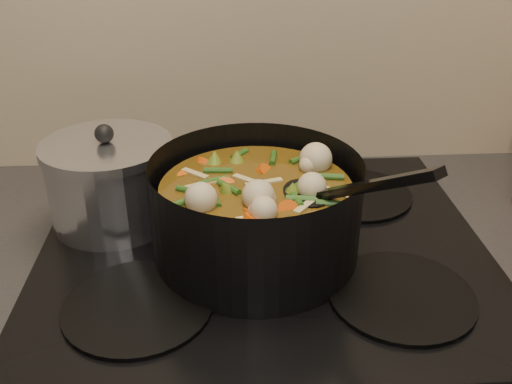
{
  "coord_description": "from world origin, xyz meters",
  "views": [
    {
      "loc": [
        -0.05,
        1.26,
        1.38
      ],
      "look_at": [
        -0.01,
        1.91,
        1.03
      ],
      "focal_mm": 40.0,
      "sensor_mm": 36.0,
      "label": 1
    }
  ],
  "objects": [
    {
      "name": "stockpot",
      "position": [
        -0.01,
        1.91,
        0.99
      ],
      "size": [
        0.36,
        0.36,
        0.2
      ],
      "rotation": [
        0.0,
        0.0,
        0.43
      ],
      "color": "black",
      "rests_on": "stovetop"
    },
    {
      "name": "stovetop",
      "position": [
        0.0,
        1.93,
        0.92
      ],
      "size": [
        0.62,
        0.54,
        0.03
      ],
      "color": "black",
      "rests_on": "counter"
    },
    {
      "name": "saucepan",
      "position": [
        -0.22,
        2.01,
        0.99
      ],
      "size": [
        0.19,
        0.19,
        0.15
      ],
      "rotation": [
        0.0,
        0.0,
        -0.36
      ],
      "color": "silver",
      "rests_on": "stovetop"
    }
  ]
}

